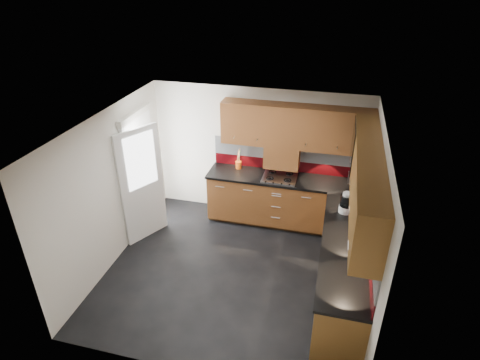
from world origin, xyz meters
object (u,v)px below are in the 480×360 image
(utensil_pot, at_px, (239,164))
(food_processor, at_px, (346,203))
(gas_hob, at_px, (280,177))
(toaster, at_px, (356,178))

(utensil_pot, relative_size, food_processor, 1.17)
(gas_hob, bearing_deg, toaster, 6.73)
(gas_hob, height_order, food_processor, food_processor)
(gas_hob, distance_m, food_processor, 1.39)
(gas_hob, distance_m, toaster, 1.28)
(toaster, distance_m, food_processor, 0.98)
(utensil_pot, bearing_deg, gas_hob, -13.80)
(gas_hob, distance_m, utensil_pot, 0.81)
(utensil_pot, xyz_separation_m, food_processor, (1.90, -1.01, 0.06))
(gas_hob, bearing_deg, utensil_pot, 166.20)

